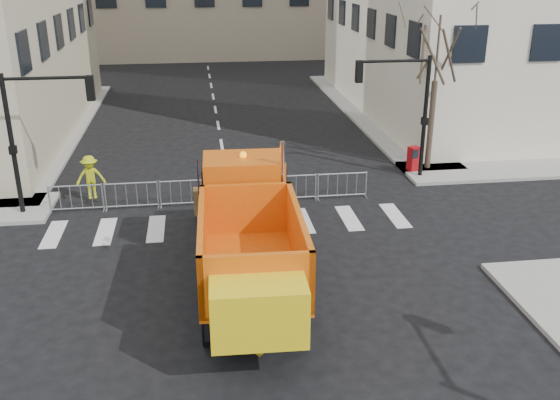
{
  "coord_description": "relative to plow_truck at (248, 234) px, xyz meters",
  "views": [
    {
      "loc": [
        -1.25,
        -15.63,
        9.29
      ],
      "look_at": [
        1.24,
        2.5,
        2.07
      ],
      "focal_mm": 40.0,
      "sensor_mm": 36.0,
      "label": 1
    }
  ],
  "objects": [
    {
      "name": "sidewalk_back",
      "position": [
        -0.06,
        7.95,
        -1.76
      ],
      "size": [
        64.0,
        5.0,
        0.15
      ],
      "primitive_type": "cube",
      "color": "gray",
      "rests_on": "ground"
    },
    {
      "name": "cop_a",
      "position": [
        0.69,
        5.24,
        -1.0
      ],
      "size": [
        0.69,
        0.54,
        1.66
      ],
      "primitive_type": "imported",
      "rotation": [
        0.0,
        0.0,
        3.4
      ],
      "color": "black",
      "rests_on": "ground"
    },
    {
      "name": "newspaper_box",
      "position": [
        8.33,
        9.64,
        -1.14
      ],
      "size": [
        0.56,
        0.53,
        1.1
      ],
      "primitive_type": "cube",
      "rotation": [
        0.0,
        0.0,
        0.35
      ],
      "color": "#9A0B10",
      "rests_on": "sidewalk_back"
    },
    {
      "name": "crowd_barriers",
      "position": [
        -0.81,
        7.05,
        -1.29
      ],
      "size": [
        12.6,
        0.6,
        1.1
      ],
      "primitive_type": null,
      "color": "#9EA0A5",
      "rests_on": "ground"
    },
    {
      "name": "ground",
      "position": [
        -0.06,
        -0.55,
        -1.84
      ],
      "size": [
        120.0,
        120.0,
        0.0
      ],
      "primitive_type": "plane",
      "color": "black",
      "rests_on": "ground"
    },
    {
      "name": "plow_truck",
      "position": [
        0.0,
        0.0,
        0.0
      ],
      "size": [
        3.5,
        10.73,
        4.13
      ],
      "rotation": [
        0.0,
        0.0,
        1.54
      ],
      "color": "black",
      "rests_on": "ground"
    },
    {
      "name": "traffic_light_left",
      "position": [
        -8.06,
        6.95,
        0.86
      ],
      "size": [
        0.18,
        0.18,
        5.4
      ],
      "primitive_type": "cylinder",
      "color": "black",
      "rests_on": "ground"
    },
    {
      "name": "cop_b",
      "position": [
        1.44,
        5.84,
        -0.9
      ],
      "size": [
        0.92,
        0.72,
        1.87
      ],
      "primitive_type": "imported",
      "rotation": [
        0.0,
        0.0,
        3.12
      ],
      "color": "black",
      "rests_on": "ground"
    },
    {
      "name": "worker",
      "position": [
        -5.6,
        8.02,
        -0.79
      ],
      "size": [
        1.25,
        0.86,
        1.78
      ],
      "primitive_type": "imported",
      "rotation": [
        0.0,
        0.0,
        0.18
      ],
      "color": "#B5BF16",
      "rests_on": "sidewalk_back"
    },
    {
      "name": "traffic_light_right",
      "position": [
        8.44,
        8.95,
        0.86
      ],
      "size": [
        0.18,
        0.18,
        5.4
      ],
      "primitive_type": "cylinder",
      "color": "black",
      "rests_on": "ground"
    },
    {
      "name": "cop_c",
      "position": [
        1.39,
        5.22,
        -0.83
      ],
      "size": [
        0.89,
        1.27,
        2.01
      ],
      "primitive_type": "imported",
      "rotation": [
        0.0,
        0.0,
        4.34
      ],
      "color": "black",
      "rests_on": "ground"
    },
    {
      "name": "street_tree",
      "position": [
        9.14,
        9.95,
        1.91
      ],
      "size": [
        3.0,
        3.0,
        7.5
      ],
      "primitive_type": null,
      "color": "#382B21",
      "rests_on": "ground"
    }
  ]
}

